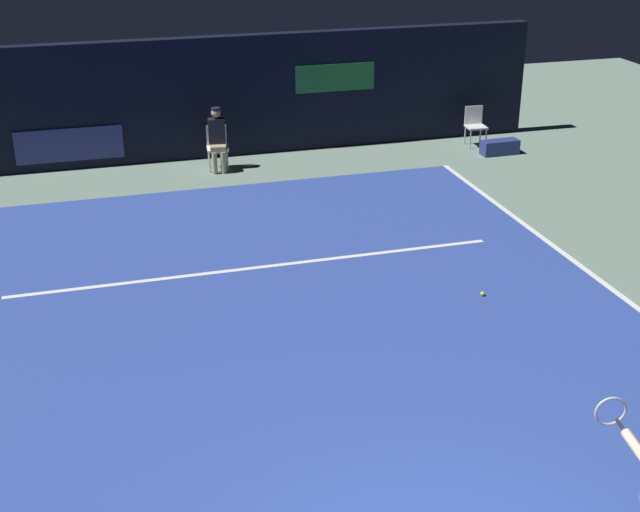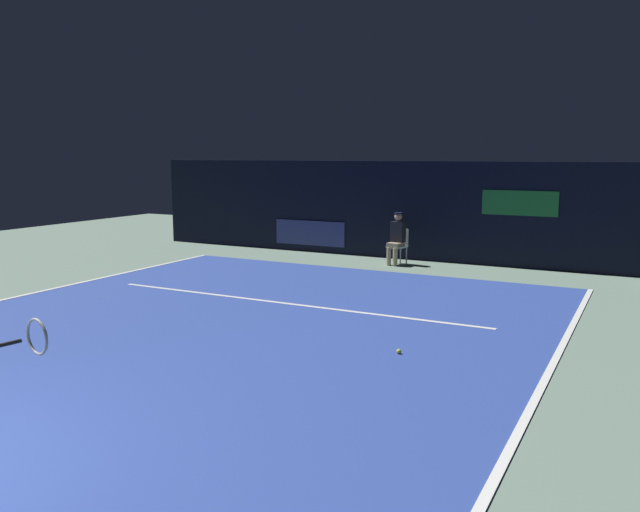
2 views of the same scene
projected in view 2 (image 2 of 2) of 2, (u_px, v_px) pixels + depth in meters
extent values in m
plane|color=slate|center=(216.00, 332.00, 10.14)|extent=(30.50, 30.50, 0.00)
cube|color=#2D479E|center=(216.00, 332.00, 10.14)|extent=(10.00, 12.28, 0.01)
cube|color=white|center=(544.00, 382.00, 7.88)|extent=(0.10, 12.28, 0.01)
cube|color=white|center=(7.00, 299.00, 12.39)|extent=(0.10, 12.28, 0.01)
cube|color=white|center=(285.00, 303.00, 12.02)|extent=(7.80, 0.10, 0.01)
cube|color=black|center=(401.00, 210.00, 17.17)|extent=(15.42, 0.30, 2.60)
cube|color=navy|center=(310.00, 233.00, 18.38)|extent=(2.20, 0.04, 0.70)
cube|color=#1E6B2D|center=(520.00, 203.00, 15.58)|extent=(1.80, 0.04, 0.60)
cylinder|color=black|center=(1.00, 345.00, 4.83)|extent=(0.09, 0.30, 0.03)
torus|color=#B2B2B7|center=(37.00, 337.00, 5.05)|extent=(0.30, 0.08, 0.30)
cube|color=white|center=(397.00, 246.00, 16.31)|extent=(0.48, 0.45, 0.04)
cube|color=white|center=(401.00, 237.00, 16.44)|extent=(0.42, 0.08, 0.42)
cylinder|color=#B2B2B7|center=(387.00, 256.00, 16.31)|extent=(0.03, 0.03, 0.46)
cylinder|color=#B2B2B7|center=(400.00, 257.00, 16.11)|extent=(0.03, 0.03, 0.46)
cylinder|color=#B2B2B7|center=(393.00, 254.00, 16.59)|extent=(0.03, 0.03, 0.46)
cylinder|color=#B2B2B7|center=(406.00, 255.00, 16.39)|extent=(0.03, 0.03, 0.46)
cube|color=tan|center=(396.00, 245.00, 16.24)|extent=(0.36, 0.43, 0.14)
cylinder|color=tan|center=(389.00, 256.00, 16.19)|extent=(0.11, 0.11, 0.46)
cylinder|color=tan|center=(395.00, 257.00, 16.09)|extent=(0.11, 0.11, 0.46)
cube|color=black|center=(398.00, 232.00, 16.29)|extent=(0.36, 0.26, 0.52)
sphere|color=tan|center=(398.00, 217.00, 16.23)|extent=(0.20, 0.20, 0.20)
cylinder|color=#141933|center=(398.00, 213.00, 16.22)|extent=(0.19, 0.19, 0.04)
sphere|color=#CCE033|center=(399.00, 351.00, 8.98)|extent=(0.07, 0.07, 0.07)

